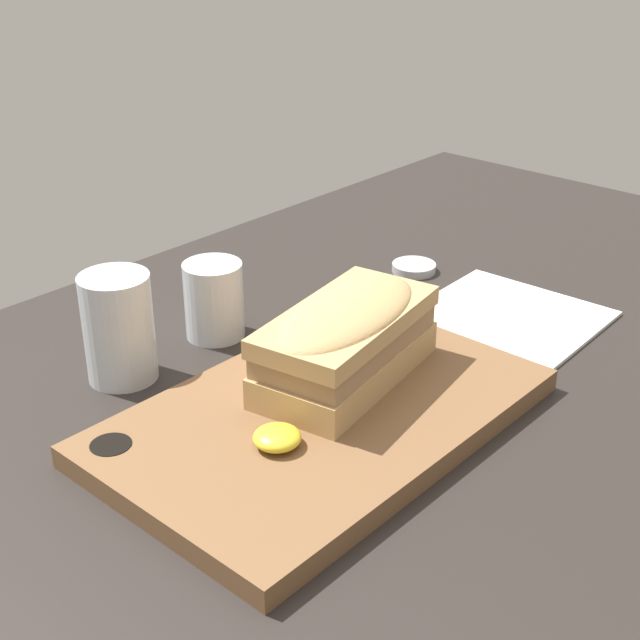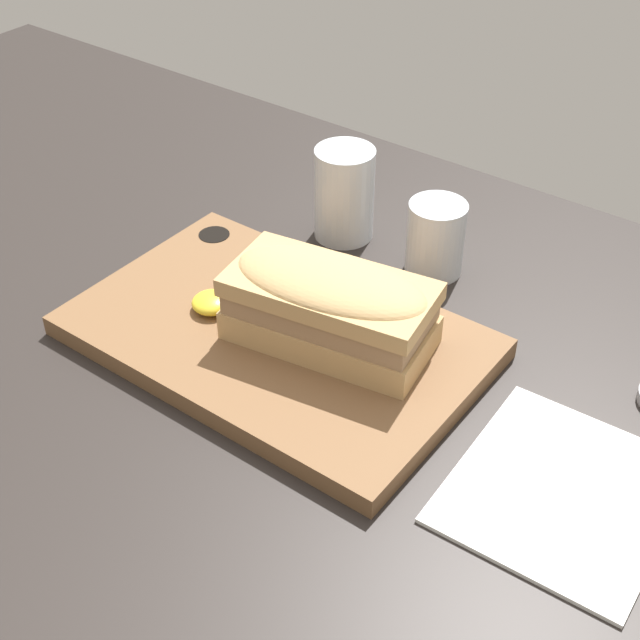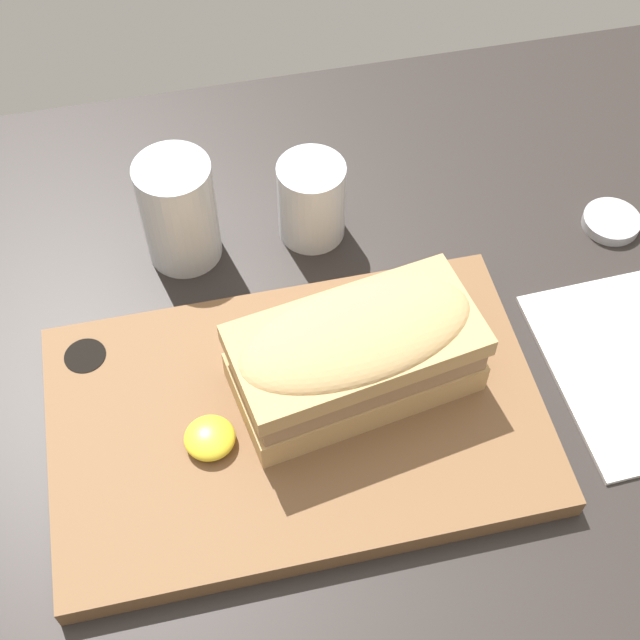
{
  "view_description": "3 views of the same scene",
  "coord_description": "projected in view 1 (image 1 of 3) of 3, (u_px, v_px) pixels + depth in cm",
  "views": [
    {
      "loc": [
        -44.33,
        -39.29,
        45.22
      ],
      "look_at": [
        9.85,
        9.32,
        9.14
      ],
      "focal_mm": 50.0,
      "sensor_mm": 36.0,
      "label": 1
    },
    {
      "loc": [
        48.1,
        -46.09,
        57.16
      ],
      "look_at": [
        10.01,
        5.09,
        7.2
      ],
      "focal_mm": 50.0,
      "sensor_mm": 36.0,
      "label": 2
    },
    {
      "loc": [
        -0.65,
        -29.98,
        65.11
      ],
      "look_at": [
        8.01,
        9.47,
        9.05
      ],
      "focal_mm": 50.0,
      "sensor_mm": 36.0,
      "label": 3
    }
  ],
  "objects": [
    {
      "name": "condiment_dish",
      "position": [
        414.0,
        268.0,
        1.09
      ],
      "size": [
        5.37,
        5.37,
        1.03
      ],
      "color": "#B2B2B7",
      "rests_on": "dining_table"
    },
    {
      "name": "sandwich",
      "position": [
        346.0,
        337.0,
        0.8
      ],
      "size": [
        20.15,
        12.23,
        7.92
      ],
      "rotation": [
        0.0,
        0.0,
        0.17
      ],
      "color": "tan",
      "rests_on": "serving_board"
    },
    {
      "name": "water_glass",
      "position": [
        119.0,
        334.0,
        0.84
      ],
      "size": [
        6.71,
        6.71,
        10.64
      ],
      "color": "silver",
      "rests_on": "dining_table"
    },
    {
      "name": "napkin",
      "position": [
        510.0,
        315.0,
        0.98
      ],
      "size": [
        17.22,
        19.14,
        0.4
      ],
      "rotation": [
        0.0,
        0.0,
        0.04
      ],
      "color": "white",
      "rests_on": "dining_table"
    },
    {
      "name": "dining_table",
      "position": [
        324.0,
        483.0,
        0.73
      ],
      "size": [
        170.27,
        94.77,
        2.0
      ],
      "color": "#282321",
      "rests_on": "ground"
    },
    {
      "name": "wine_glass",
      "position": [
        214.0,
        303.0,
        0.93
      ],
      "size": [
        6.18,
        6.18,
        8.13
      ],
      "color": "silver",
      "rests_on": "dining_table"
    },
    {
      "name": "serving_board",
      "position": [
        321.0,
        416.0,
        0.78
      ],
      "size": [
        38.69,
        24.51,
        2.12
      ],
      "color": "brown",
      "rests_on": "dining_table"
    },
    {
      "name": "mustard_dollop",
      "position": [
        277.0,
        437.0,
        0.72
      ],
      "size": [
        3.96,
        3.96,
        1.58
      ],
      "color": "yellow",
      "rests_on": "serving_board"
    }
  ]
}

